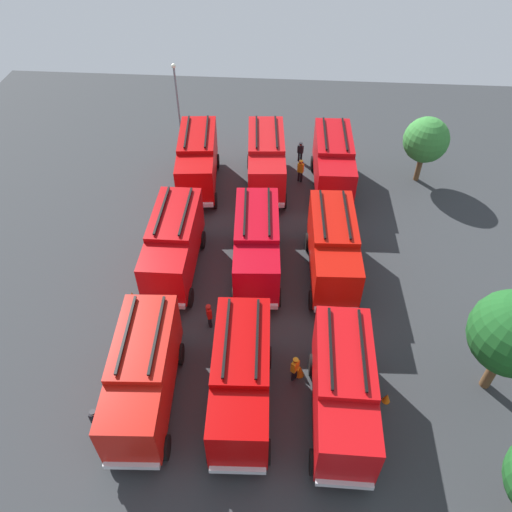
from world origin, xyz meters
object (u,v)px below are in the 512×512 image
(fire_truck_6, at_px, (333,162))
(firefighter_0, at_px, (301,170))
(fire_truck_0, at_px, (198,160))
(fire_truck_1, at_px, (174,244))
(firefighter_3, at_px, (295,368))
(firefighter_4, at_px, (300,151))
(fire_truck_2, at_px, (143,374))
(fire_truck_3, at_px, (266,160))
(fire_truck_5, at_px, (241,378))
(fire_truck_8, at_px, (343,389))
(traffic_cone_2, at_px, (132,296))
(lamppost, at_px, (177,95))
(fire_truck_7, at_px, (333,248))
(traffic_cone_1, at_px, (387,398))
(firefighter_2, at_px, (209,315))
(tree_0, at_px, (426,140))
(fire_truck_4, at_px, (257,245))
(firefighter_1, at_px, (96,420))
(traffic_cone_0, at_px, (300,370))

(fire_truck_6, relative_size, firefighter_0, 4.09)
(fire_truck_0, xyz_separation_m, fire_truck_1, (8.90, 0.01, 0.00))
(firefighter_3, height_order, firefighter_4, firefighter_3)
(fire_truck_2, distance_m, firefighter_0, 19.99)
(firefighter_3, bearing_deg, fire_truck_3, -47.47)
(fire_truck_5, distance_m, firefighter_3, 3.15)
(firefighter_3, bearing_deg, fire_truck_8, 173.91)
(traffic_cone_2, distance_m, lamppost, 18.57)
(fire_truck_7, height_order, traffic_cone_1, fire_truck_7)
(firefighter_2, bearing_deg, fire_truck_5, 93.17)
(fire_truck_3, relative_size, tree_0, 1.49)
(fire_truck_3, height_order, lamppost, lamppost)
(fire_truck_3, height_order, fire_truck_8, same)
(lamppost, bearing_deg, fire_truck_8, 25.93)
(fire_truck_5, bearing_deg, fire_truck_1, -153.66)
(fire_truck_8, bearing_deg, firefighter_0, -173.98)
(fire_truck_1, xyz_separation_m, traffic_cone_1, (8.02, 11.67, -1.87))
(firefighter_3, relative_size, firefighter_4, 1.02)
(fire_truck_8, bearing_deg, firefighter_4, -174.66)
(fire_truck_8, bearing_deg, traffic_cone_1, 110.07)
(fire_truck_4, xyz_separation_m, tree_0, (-10.47, 11.19, 1.17))
(fire_truck_7, distance_m, tree_0, 12.48)
(fire_truck_2, bearing_deg, firefighter_0, 156.17)
(fire_truck_1, bearing_deg, lamppost, -170.96)
(fire_truck_4, height_order, firefighter_1, fire_truck_4)
(fire_truck_1, distance_m, fire_truck_5, 9.86)
(fire_truck_3, height_order, traffic_cone_2, fire_truck_3)
(fire_truck_0, distance_m, fire_truck_2, 17.67)
(fire_truck_1, bearing_deg, firefighter_1, -9.21)
(fire_truck_1, distance_m, firefighter_4, 14.63)
(firefighter_3, bearing_deg, fire_truck_0, -31.42)
(fire_truck_4, height_order, traffic_cone_1, fire_truck_4)
(firefighter_2, bearing_deg, fire_truck_0, -101.24)
(fire_truck_4, bearing_deg, tree_0, 129.41)
(firefighter_3, xyz_separation_m, traffic_cone_0, (-0.25, 0.27, -0.56))
(fire_truck_1, bearing_deg, firefighter_3, 45.08)
(fire_truck_4, relative_size, firefighter_1, 4.43)
(fire_truck_2, distance_m, lamppost, 24.73)
(fire_truck_0, bearing_deg, firefighter_2, 5.73)
(fire_truck_2, height_order, lamppost, lamppost)
(tree_0, bearing_deg, fire_truck_8, -18.80)
(fire_truck_0, xyz_separation_m, traffic_cone_1, (16.92, 11.68, -1.87))
(firefighter_0, relative_size, lamppost, 0.29)
(fire_truck_3, distance_m, tree_0, 11.33)
(fire_truck_5, relative_size, fire_truck_6, 1.01)
(tree_0, xyz_separation_m, traffic_cone_0, (17.61, -8.52, -2.98))
(fire_truck_2, xyz_separation_m, traffic_cone_2, (-6.25, -2.42, -1.85))
(fire_truck_4, relative_size, fire_truck_7, 1.01)
(firefighter_1, xyz_separation_m, traffic_cone_2, (-7.97, -0.50, -0.63))
(fire_truck_0, height_order, lamppost, lamppost)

